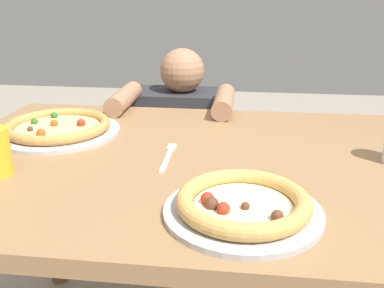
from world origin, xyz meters
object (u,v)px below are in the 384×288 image
at_px(pizza_far, 58,128).
at_px(diner_seated, 183,169).
at_px(fork, 168,156).
at_px(pizza_near, 243,205).

height_order(pizza_far, diner_seated, diner_seated).
relative_size(pizza_far, fork, 1.85).
bearing_deg(pizza_near, diner_seated, 105.22).
relative_size(pizza_near, fork, 1.57).
bearing_deg(pizza_near, fork, 124.85).
bearing_deg(fork, pizza_near, -55.15).
bearing_deg(pizza_far, pizza_near, -37.34).
distance_m(pizza_far, fork, 0.40).
relative_size(pizza_near, pizza_far, 0.85).
relative_size(fork, diner_seated, 0.22).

